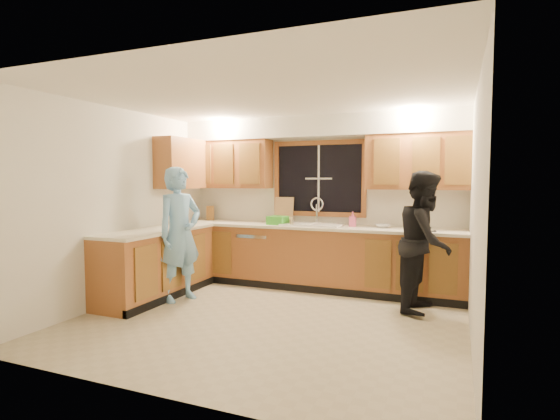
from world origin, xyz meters
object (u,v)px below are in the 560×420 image
(man, at_px, (180,234))
(knife_block, at_px, (210,213))
(woman, at_px, (425,241))
(dishwasher, at_px, (260,256))
(dish_crate, at_px, (278,220))
(soap_bottle, at_px, (353,219))
(bowl, at_px, (382,226))
(sink, at_px, (313,229))
(stove, at_px, (128,272))

(man, height_order, knife_block, man)
(man, bearing_deg, woman, -56.93)
(dishwasher, xyz_separation_m, dish_crate, (0.34, -0.07, 0.57))
(dishwasher, relative_size, soap_bottle, 3.85)
(man, xyz_separation_m, bowl, (2.40, 1.35, 0.07))
(sink, bearing_deg, woman, -19.37)
(knife_block, xyz_separation_m, bowl, (2.82, -0.09, -0.09))
(stove, bearing_deg, soap_bottle, 38.51)
(stove, relative_size, dish_crate, 3.37)
(sink, xyz_separation_m, bowl, (0.99, 0.07, 0.08))
(dishwasher, distance_m, man, 1.46)
(stove, xyz_separation_m, soap_bottle, (2.37, 1.89, 0.58))
(dish_crate, bearing_deg, dishwasher, 168.52)
(knife_block, height_order, bowl, knife_block)
(sink, bearing_deg, man, -137.89)
(sink, xyz_separation_m, stove, (-1.80, -1.82, -0.41))
(man, relative_size, bowl, 8.44)
(woman, xyz_separation_m, knife_block, (-3.43, 0.73, 0.19))
(dishwasher, bearing_deg, sink, 0.99)
(knife_block, relative_size, bowl, 1.12)
(sink, relative_size, knife_block, 3.72)
(dishwasher, height_order, stove, stove)
(man, relative_size, knife_block, 7.56)
(soap_bottle, bearing_deg, dish_crate, -172.34)
(man, distance_m, woman, 3.09)
(knife_block, height_order, dish_crate, knife_block)
(sink, xyz_separation_m, knife_block, (-1.83, 0.17, 0.17))
(dishwasher, relative_size, bowl, 3.95)
(bowl, bearing_deg, stove, -145.78)
(bowl, bearing_deg, knife_block, 178.10)
(sink, relative_size, woman, 0.51)
(bowl, bearing_deg, man, -150.68)
(knife_block, relative_size, soap_bottle, 1.09)
(man, bearing_deg, sink, -28.18)
(woman, xyz_separation_m, soap_bottle, (-1.03, 0.62, 0.18))
(dish_crate, xyz_separation_m, soap_bottle, (1.09, 0.15, 0.04))
(woman, bearing_deg, knife_block, 85.50)
(stove, xyz_separation_m, knife_block, (-0.03, 1.99, 0.59))
(sink, bearing_deg, dishwasher, -179.01)
(stove, bearing_deg, dishwasher, 62.31)
(woman, relative_size, knife_block, 7.30)
(stove, relative_size, bowl, 4.34)
(stove, height_order, soap_bottle, soap_bottle)
(sink, bearing_deg, bowl, 4.19)
(dishwasher, xyz_separation_m, stove, (-0.95, -1.81, 0.04))
(woman, height_order, knife_block, woman)
(sink, xyz_separation_m, woman, (1.60, -0.56, -0.02))
(dishwasher, xyz_separation_m, woman, (2.45, -0.55, 0.43))
(man, xyz_separation_m, woman, (3.01, 0.71, -0.03))
(man, bearing_deg, dish_crate, -17.26)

